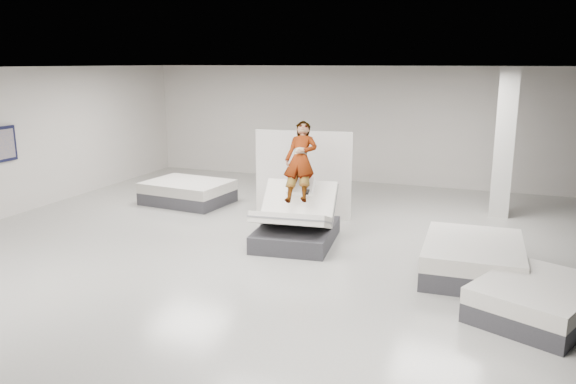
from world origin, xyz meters
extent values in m
plane|color=#A9A79F|center=(0.00, 0.00, 0.00)|extent=(14.00, 14.00, 0.00)
plane|color=#262629|center=(0.00, 0.00, 3.20)|extent=(14.00, 14.00, 0.00)
cube|color=silver|center=(0.00, 7.00, 1.60)|extent=(12.00, 0.04, 3.20)
cube|color=#36353A|center=(0.49, 1.17, 0.16)|extent=(1.55, 1.95, 0.32)
cube|color=white|center=(0.46, 1.42, 0.71)|extent=(1.43, 0.93, 0.78)
cube|color=slate|center=(0.46, 1.42, 0.71)|extent=(1.44, 0.82, 0.67)
cube|color=white|center=(0.53, 0.78, 0.55)|extent=(1.45, 1.07, 0.47)
cube|color=slate|center=(0.53, 0.78, 0.55)|extent=(1.46, 1.03, 0.31)
cube|color=white|center=(0.45, 1.50, 1.01)|extent=(0.53, 0.40, 0.34)
imported|color=slate|center=(0.45, 1.47, 1.19)|extent=(0.77, 1.64, 1.27)
cube|color=black|center=(0.71, 1.15, 1.00)|extent=(0.07, 0.15, 0.08)
cube|color=white|center=(0.02, 2.88, 0.94)|extent=(2.07, 0.36, 1.88)
cube|color=#36353A|center=(3.65, 0.62, 0.15)|extent=(1.54, 2.02, 0.30)
cube|color=white|center=(3.65, 0.62, 0.42)|extent=(1.54, 2.02, 0.25)
cube|color=#36353A|center=(4.53, -0.65, 0.13)|extent=(1.89, 2.11, 0.26)
cube|color=white|center=(4.53, -0.65, 0.37)|extent=(1.89, 2.11, 0.22)
cube|color=#36353A|center=(-2.97, 3.11, 0.14)|extent=(2.05, 1.62, 0.29)
cube|color=white|center=(-2.97, 3.11, 0.41)|extent=(2.05, 1.62, 0.24)
cube|color=beige|center=(4.00, 4.50, 1.60)|extent=(0.40, 0.40, 3.20)
camera|label=1|loc=(3.88, -8.25, 3.29)|focal=35.00mm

